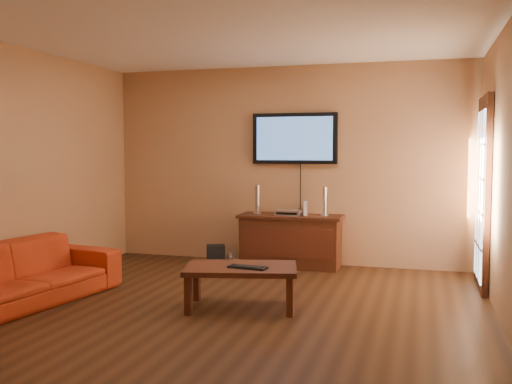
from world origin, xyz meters
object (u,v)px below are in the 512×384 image
at_px(speaker_right, 325,203).
at_px(bottle, 230,261).
at_px(keyboard, 248,267).
at_px(game_console, 306,208).
at_px(coffee_table, 241,271).
at_px(speaker_left, 257,201).
at_px(sofa, 20,264).
at_px(av_receiver, 289,213).
at_px(television, 295,139).
at_px(subwoofer, 216,255).
at_px(media_console, 290,240).

relative_size(speaker_right, bottle, 1.82).
bearing_deg(keyboard, game_console, 86.88).
height_order(coffee_table, speaker_left, speaker_left).
distance_m(sofa, keyboard, 2.30).
height_order(sofa, game_console, game_console).
bearing_deg(av_receiver, coffee_table, -88.65).
xyz_separation_m(speaker_right, bottle, (-1.19, -0.37, -0.77)).
xyz_separation_m(speaker_right, game_console, (-0.25, -0.02, -0.08)).
bearing_deg(television, subwoofer, -162.14).
bearing_deg(coffee_table, subwoofer, 116.76).
xyz_separation_m(sofa, game_console, (2.39, 2.64, 0.37)).
bearing_deg(keyboard, av_receiver, 92.59).
relative_size(sofa, keyboard, 5.44).
bearing_deg(media_console, speaker_right, 5.08).
bearing_deg(coffee_table, speaker_left, 102.07).
distance_m(media_console, television, 1.38).
height_order(television, coffee_table, television).
bearing_deg(subwoofer, coffee_table, -85.31).
height_order(speaker_left, subwoofer, speaker_left).
bearing_deg(bottle, subwoofer, 142.71).
xyz_separation_m(sofa, bottle, (1.44, 2.29, -0.32)).
relative_size(speaker_left, game_console, 1.96).
bearing_deg(bottle, media_console, 23.75).
bearing_deg(speaker_left, bottle, -126.10).
height_order(media_console, subwoofer, media_console).
height_order(speaker_left, bottle, speaker_left).
bearing_deg(speaker_right, av_receiver, -168.91).
distance_m(speaker_left, subwoofer, 0.94).
bearing_deg(media_console, television, 90.00).
xyz_separation_m(bottle, keyboard, (0.82, -1.87, 0.33)).
bearing_deg(sofa, television, -28.05).
height_order(coffee_table, av_receiver, av_receiver).
bearing_deg(keyboard, sofa, -169.52).
xyz_separation_m(media_console, av_receiver, (-0.02, -0.05, 0.38)).
bearing_deg(speaker_left, sofa, -122.73).
height_order(speaker_right, subwoofer, speaker_right).
xyz_separation_m(media_console, coffee_table, (-0.01, -2.12, 0.02)).
distance_m(television, keyboard, 2.74).
bearing_deg(sofa, game_console, -32.65).
distance_m(media_console, game_console, 0.49).
distance_m(television, subwoofer, 1.92).
bearing_deg(speaker_left, media_console, -4.91).
bearing_deg(bottle, television, 36.50).
bearing_deg(coffee_table, bottle, 112.12).
distance_m(coffee_table, game_console, 2.19).
relative_size(sofa, speaker_right, 5.62).
relative_size(coffee_table, game_console, 6.11).
bearing_deg(coffee_table, media_console, 89.71).
relative_size(media_console, television, 1.19).
relative_size(subwoofer, keyboard, 0.64).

